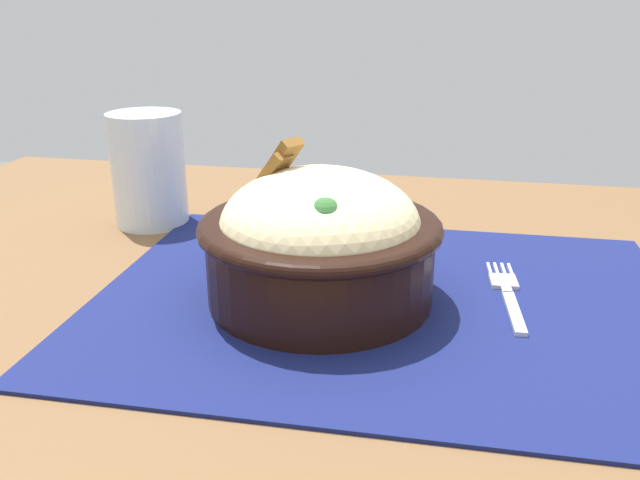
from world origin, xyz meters
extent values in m
cube|color=brown|center=(0.00, 0.00, 0.72)|extent=(1.23, 0.80, 0.04)
cylinder|color=brown|center=(-0.55, 0.34, 0.35)|extent=(0.04, 0.04, 0.70)
cube|color=#11194C|center=(-0.02, 0.01, 0.74)|extent=(0.47, 0.35, 0.00)
cylinder|color=black|center=(-0.07, 0.00, 0.77)|extent=(0.18, 0.18, 0.07)
torus|color=black|center=(-0.07, 0.00, 0.80)|extent=(0.19, 0.19, 0.01)
ellipsoid|color=beige|center=(-0.07, 0.00, 0.80)|extent=(0.21, 0.21, 0.09)
sphere|color=#2D612C|center=(-0.09, -0.01, 0.82)|extent=(0.03, 0.03, 0.03)
sphere|color=#2D612C|center=(-0.06, -0.05, 0.82)|extent=(0.03, 0.03, 0.03)
cylinder|color=orange|center=(-0.08, 0.04, 0.82)|extent=(0.02, 0.03, 0.01)
cylinder|color=orange|center=(-0.07, 0.01, 0.82)|extent=(0.02, 0.04, 0.01)
cube|color=brown|center=(-0.11, 0.02, 0.84)|extent=(0.05, 0.04, 0.05)
cube|color=brown|center=(-0.12, 0.01, 0.83)|extent=(0.04, 0.03, 0.04)
cube|color=silver|center=(0.08, 0.00, 0.74)|extent=(0.01, 0.07, 0.00)
cube|color=silver|center=(0.08, 0.04, 0.74)|extent=(0.01, 0.01, 0.00)
cube|color=silver|center=(0.07, 0.06, 0.74)|extent=(0.02, 0.03, 0.00)
cube|color=silver|center=(0.08, 0.08, 0.74)|extent=(0.00, 0.02, 0.00)
cube|color=silver|center=(0.08, 0.08, 0.74)|extent=(0.00, 0.02, 0.00)
cube|color=silver|center=(0.07, 0.08, 0.74)|extent=(0.00, 0.02, 0.00)
cube|color=silver|center=(0.06, 0.08, 0.74)|extent=(0.00, 0.02, 0.00)
cylinder|color=silver|center=(-0.29, 0.15, 0.80)|extent=(0.08, 0.08, 0.12)
cylinder|color=silver|center=(-0.29, 0.15, 0.77)|extent=(0.07, 0.07, 0.06)
camera|label=1|loc=(0.02, -0.46, 0.97)|focal=36.42mm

